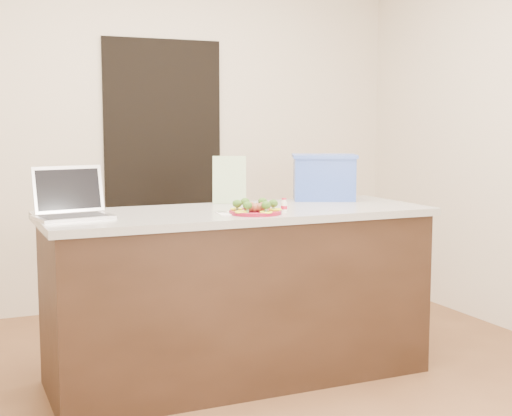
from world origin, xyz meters
name	(u,v)px	position (x,y,z in m)	size (l,w,h in m)	color
ground	(257,392)	(0.00, 0.00, 0.00)	(4.00, 4.00, 0.00)	brown
room_shell	(257,73)	(0.00, 0.00, 1.62)	(4.00, 4.00, 4.00)	white
doorway	(164,173)	(0.10, 1.98, 1.00)	(0.90, 0.02, 2.00)	black
island	(239,294)	(0.00, 0.25, 0.46)	(2.06, 0.76, 0.92)	black
plate	(255,212)	(0.01, 0.05, 0.93)	(0.27, 0.27, 0.02)	maroon
meatballs	(254,207)	(0.01, 0.05, 0.96)	(0.11, 0.11, 0.04)	brown
broccoli	(255,203)	(0.01, 0.05, 0.97)	(0.22, 0.23, 0.04)	#254913
pepper_rings	(255,210)	(0.01, 0.05, 0.94)	(0.26, 0.26, 0.01)	#E8F319
napkin	(231,213)	(-0.10, 0.10, 0.92)	(0.13, 0.13, 0.01)	white
fork	(227,212)	(-0.12, 0.11, 0.93)	(0.08, 0.15, 0.00)	silver
knife	(238,212)	(-0.07, 0.08, 0.93)	(0.03, 0.19, 0.01)	white
yogurt_bottle	(284,206)	(0.18, 0.07, 0.95)	(0.03, 0.03, 0.07)	white
laptop	(71,204)	(-0.86, 0.29, 0.99)	(0.38, 0.33, 0.25)	silver
leaflet	(229,180)	(0.06, 0.54, 1.06)	(0.19, 0.00, 0.27)	silver
blue_box	(324,177)	(0.66, 0.50, 1.06)	(0.45, 0.40, 0.27)	#304DAE
chair	(188,264)	(0.00, 1.10, 0.47)	(0.46, 0.46, 0.83)	black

